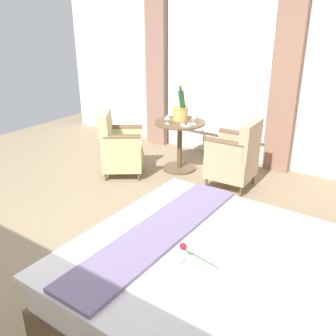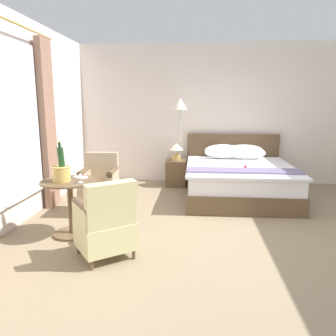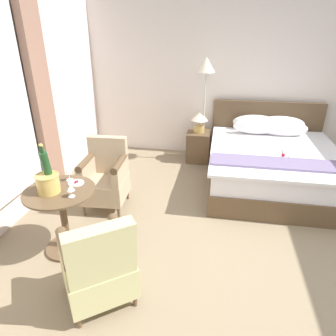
# 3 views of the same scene
# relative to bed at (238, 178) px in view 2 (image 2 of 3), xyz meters

# --- Properties ---
(ground_plane) EXTENTS (7.43, 7.43, 0.00)m
(ground_plane) POSITION_rel_bed_xyz_m (-0.31, -1.89, -0.34)
(ground_plane) COLOR #8B795C
(wall_headboard_side) EXTENTS (5.87, 0.12, 2.85)m
(wall_headboard_side) POSITION_rel_bed_xyz_m (-0.31, 1.14, 1.09)
(wall_headboard_side) COLOR silver
(wall_headboard_side) RESTS_ON ground
(bed) EXTENTS (1.87, 2.18, 1.03)m
(bed) POSITION_rel_bed_xyz_m (0.00, 0.00, 0.00)
(bed) COLOR brown
(bed) RESTS_ON ground
(nightstand) EXTENTS (0.42, 0.45, 0.52)m
(nightstand) POSITION_rel_bed_xyz_m (-1.15, 0.68, -0.08)
(nightstand) COLOR brown
(nightstand) RESTS_ON ground
(bedside_lamp) EXTENTS (0.29, 0.29, 0.36)m
(bedside_lamp) POSITION_rel_bed_xyz_m (-1.15, 0.68, 0.42)
(bedside_lamp) COLOR tan
(bedside_lamp) RESTS_ON nightstand
(floor_lamp_brass) EXTENTS (0.29, 0.29, 1.76)m
(floor_lamp_brass) POSITION_rel_bed_xyz_m (-1.08, 0.67, 1.09)
(floor_lamp_brass) COLOR #B2B59E
(floor_lamp_brass) RESTS_ON ground
(side_table_round) EXTENTS (0.70, 0.70, 0.71)m
(side_table_round) POSITION_rel_bed_xyz_m (-2.32, -1.99, 0.07)
(side_table_round) COLOR brown
(side_table_round) RESTS_ON ground
(champagne_bucket) EXTENTS (0.22, 0.22, 0.50)m
(champagne_bucket) POSITION_rel_bed_xyz_m (-2.39, -2.03, 0.50)
(champagne_bucket) COLOR #D3B158
(champagne_bucket) RESTS_ON side_table_round
(wine_glass_near_bucket) EXTENTS (0.08, 0.08, 0.12)m
(wine_glass_near_bucket) POSITION_rel_bed_xyz_m (-2.14, -2.08, 0.46)
(wine_glass_near_bucket) COLOR white
(wine_glass_near_bucket) RESTS_ON side_table_round
(wine_glass_near_edge) EXTENTS (0.08, 0.08, 0.14)m
(wine_glass_near_edge) POSITION_rel_bed_xyz_m (-2.32, -1.77, 0.47)
(wine_glass_near_edge) COLOR white
(wine_glass_near_edge) RESTS_ON side_table_round
(snack_plate) EXTENTS (0.16, 0.16, 0.04)m
(snack_plate) POSITION_rel_bed_xyz_m (-2.22, -1.82, 0.38)
(snack_plate) COLOR white
(snack_plate) RESTS_ON side_table_round
(armchair_by_window) EXTENTS (0.56, 0.59, 0.90)m
(armchair_by_window) POSITION_rel_bed_xyz_m (-2.21, -1.08, 0.08)
(armchair_by_window) COLOR brown
(armchair_by_window) RESTS_ON ground
(armchair_facing_bed) EXTENTS (0.76, 0.76, 0.88)m
(armchair_facing_bed) POSITION_rel_bed_xyz_m (-1.70, -2.58, 0.05)
(armchair_facing_bed) COLOR brown
(armchair_facing_bed) RESTS_ON ground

